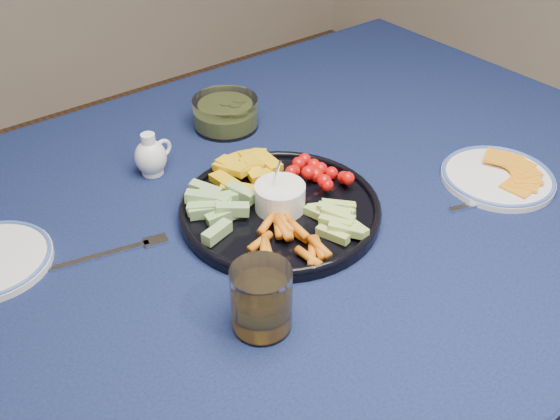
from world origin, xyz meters
TOP-DOWN VIEW (x-y plane):
  - dining_table at (0.00, 0.00)m, footprint 1.67×1.07m
  - crudite_platter at (0.04, -0.02)m, footprint 0.34×0.34m
  - creamer_pitcher at (-0.06, 0.22)m, footprint 0.07×0.06m
  - pickle_bowl at (0.14, 0.28)m, footprint 0.13×0.13m
  - cheese_plate at (0.41, -0.18)m, footprint 0.20×0.20m
  - juice_tumbler at (-0.13, -0.20)m, footprint 0.08×0.08m
  - fork_left at (-0.21, 0.05)m, footprint 0.18×0.06m
  - fork_right at (0.38, -0.23)m, footprint 0.19×0.08m

SIDE VIEW (x-z plane):
  - dining_table at x=0.00m, z-range 0.29..1.03m
  - fork_left at x=-0.21m, z-range 0.75..0.75m
  - fork_right at x=0.38m, z-range 0.75..0.75m
  - cheese_plate at x=0.41m, z-range 0.74..0.77m
  - crudite_platter at x=0.04m, z-range 0.71..0.82m
  - pickle_bowl at x=0.14m, z-range 0.74..0.80m
  - creamer_pitcher at x=-0.06m, z-range 0.74..0.82m
  - juice_tumbler at x=-0.13m, z-range 0.74..0.84m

